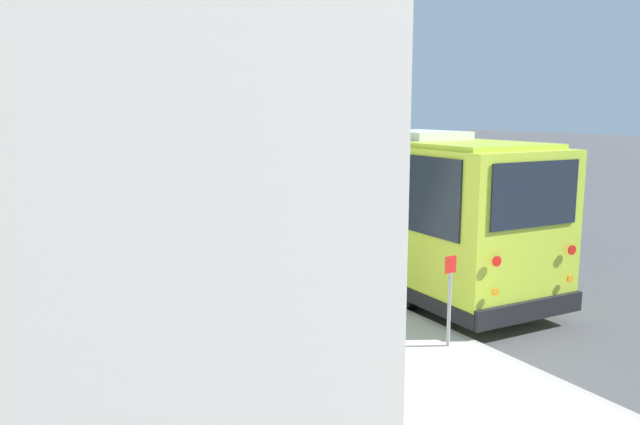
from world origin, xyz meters
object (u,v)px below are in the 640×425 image
Objects in this scene: parked_sedan_maroon at (134,169)px; sign_post_far at (380,275)px; parked_sedan_black at (213,196)px; street_tree at (216,44)px; shuttle_bus at (373,195)px; fire_hydrant at (204,216)px; sign_post_near at (449,300)px; parked_sedan_tan at (164,178)px.

parked_sedan_maroon is 27.17m from sign_post_far.
parked_sedan_black is 9.93m from street_tree.
shuttle_bus reaches higher than parked_sedan_maroon.
street_tree is at bearing 167.20° from fire_hydrant.
street_tree reaches higher than sign_post_near.
parked_sedan_maroon is at bearing -5.68° from fire_hydrant.
shuttle_bus is 7.38× the size of sign_post_far.
street_tree reaches higher than parked_sedan_black.
parked_sedan_tan is 21.54m from sign_post_far.
parked_sedan_tan is 1.08× the size of parked_sedan_maroon.
shuttle_bus is at bearing -163.04° from fire_hydrant.
shuttle_bus is 3.86m from sign_post_far.
shuttle_bus is 2.47× the size of parked_sedan_maroon.
parked_sedan_tan is (18.30, 0.15, -1.32)m from shuttle_bus.
parked_sedan_black is 13.10m from parked_sedan_maroon.
sign_post_far is at bearing 172.19° from parked_sedan_maroon.
fire_hydrant is (-4.14, 1.79, -0.04)m from parked_sedan_black.
parked_sedan_tan is at bearing 2.21° from parked_sedan_black.
parked_sedan_tan is at bearing -10.23° from street_tree.
shuttle_bus is 24.00m from parked_sedan_maroon.
parked_sedan_maroon is at bearing 3.40° from parked_sedan_black.
sign_post_far is (-27.12, 1.63, 0.28)m from parked_sedan_maroon.
street_tree reaches higher than shuttle_bus.
sign_post_near is at bearing 176.99° from parked_sedan_black.
parked_sedan_black is at bearing -23.41° from fire_hydrant.
parked_sedan_maroon reaches higher than parked_sedan_tan.
parked_sedan_tan is 3.07× the size of sign_post_near.
parked_sedan_black reaches higher than fire_hydrant.
parked_sedan_maroon is (13.10, 0.08, 0.02)m from parked_sedan_black.
street_tree reaches higher than parked_sedan_tan.
sign_post_near is at bearing 172.42° from parked_sedan_maroon.
sign_post_near is 1.87× the size of fire_hydrant.
parked_sedan_maroon is at bearing -0.05° from parked_sedan_tan.
fire_hydrant is at bearing 0.52° from sign_post_far.
street_tree reaches higher than parked_sedan_maroon.
parked_sedan_black is at bearing -6.92° from sign_post_far.
shuttle_bus is at bearing -175.57° from parked_sedan_black.
sign_post_far is (1.97, 0.00, -0.04)m from sign_post_near.
shuttle_bus reaches higher than sign_post_far.
street_tree is at bearing 164.70° from parked_sedan_black.
fire_hydrant is at bearing 0.43° from sign_post_near.
parked_sedan_black is 14.13m from sign_post_far.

